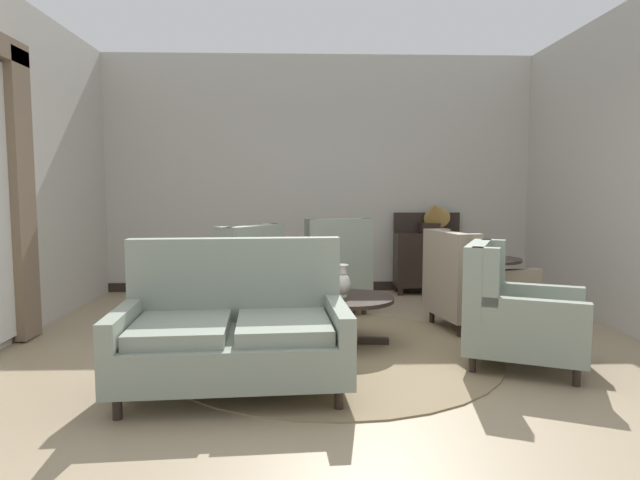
{
  "coord_description": "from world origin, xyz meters",
  "views": [
    {
      "loc": [
        -0.25,
        -4.28,
        1.4
      ],
      "look_at": [
        -0.07,
        0.77,
        0.93
      ],
      "focal_mm": 30.46,
      "sensor_mm": 36.0,
      "label": 1
    }
  ],
  "objects_px": {
    "sideboard": "(429,258)",
    "settee": "(234,332)",
    "armchair_near_window": "(334,273)",
    "armchair_near_sideboard": "(235,285)",
    "side_table": "(489,287)",
    "porcelain_vase": "(343,283)",
    "gramophone": "(435,214)",
    "armchair_foreground_right": "(513,315)",
    "coffee_table": "(349,307)",
    "armchair_far_left": "(471,287)"
  },
  "relations": [
    {
      "from": "armchair_far_left",
      "to": "armchair_foreground_right",
      "type": "bearing_deg",
      "value": 166.8
    },
    {
      "from": "side_table",
      "to": "sideboard",
      "type": "distance_m",
      "value": 2.04
    },
    {
      "from": "porcelain_vase",
      "to": "side_table",
      "type": "distance_m",
      "value": 1.52
    },
    {
      "from": "side_table",
      "to": "porcelain_vase",
      "type": "bearing_deg",
      "value": -165.62
    },
    {
      "from": "armchair_near_window",
      "to": "armchair_far_left",
      "type": "bearing_deg",
      "value": 137.44
    },
    {
      "from": "porcelain_vase",
      "to": "armchair_far_left",
      "type": "xyz_separation_m",
      "value": [
        1.34,
        0.55,
        -0.15
      ]
    },
    {
      "from": "armchair_near_window",
      "to": "gramophone",
      "type": "bearing_deg",
      "value": -157.4
    },
    {
      "from": "settee",
      "to": "armchair_near_sideboard",
      "type": "distance_m",
      "value": 1.72
    },
    {
      "from": "armchair_foreground_right",
      "to": "gramophone",
      "type": "relative_size",
      "value": 2.03
    },
    {
      "from": "armchair_foreground_right",
      "to": "sideboard",
      "type": "xyz_separation_m",
      "value": [
        0.04,
        3.04,
        0.06
      ]
    },
    {
      "from": "armchair_foreground_right",
      "to": "armchair_far_left",
      "type": "bearing_deg",
      "value": 22.36
    },
    {
      "from": "coffee_table",
      "to": "armchair_far_left",
      "type": "xyz_separation_m",
      "value": [
        1.29,
        0.56,
        0.07
      ]
    },
    {
      "from": "porcelain_vase",
      "to": "armchair_near_window",
      "type": "distance_m",
      "value": 1.29
    },
    {
      "from": "porcelain_vase",
      "to": "side_table",
      "type": "relative_size",
      "value": 0.4
    },
    {
      "from": "armchair_far_left",
      "to": "sideboard",
      "type": "xyz_separation_m",
      "value": [
        0.0,
        1.86,
        0.06
      ]
    },
    {
      "from": "armchair_near_window",
      "to": "armchair_near_sideboard",
      "type": "distance_m",
      "value": 1.22
    },
    {
      "from": "sideboard",
      "to": "gramophone",
      "type": "xyz_separation_m",
      "value": [
        0.05,
        -0.09,
        0.6
      ]
    },
    {
      "from": "coffee_table",
      "to": "armchair_far_left",
      "type": "bearing_deg",
      "value": 23.53
    },
    {
      "from": "armchair_near_window",
      "to": "armchair_near_sideboard",
      "type": "height_order",
      "value": "armchair_near_window"
    },
    {
      "from": "armchair_near_sideboard",
      "to": "sideboard",
      "type": "relative_size",
      "value": 1.05
    },
    {
      "from": "armchair_near_window",
      "to": "armchair_foreground_right",
      "type": "height_order",
      "value": "armchair_near_window"
    },
    {
      "from": "armchair_near_sideboard",
      "to": "armchair_near_window",
      "type": "bearing_deg",
      "value": 159.22
    },
    {
      "from": "armchair_foreground_right",
      "to": "armchair_near_window",
      "type": "bearing_deg",
      "value": 58.26
    },
    {
      "from": "coffee_table",
      "to": "side_table",
      "type": "distance_m",
      "value": 1.46
    },
    {
      "from": "porcelain_vase",
      "to": "sideboard",
      "type": "xyz_separation_m",
      "value": [
        1.34,
        2.41,
        -0.09
      ]
    },
    {
      "from": "armchair_far_left",
      "to": "armchair_near_sideboard",
      "type": "xyz_separation_m",
      "value": [
        -2.39,
        0.1,
        0.02
      ]
    },
    {
      "from": "side_table",
      "to": "settee",
      "type": "bearing_deg",
      "value": -148.15
    },
    {
      "from": "armchair_foreground_right",
      "to": "sideboard",
      "type": "distance_m",
      "value": 3.04
    },
    {
      "from": "armchair_near_window",
      "to": "side_table",
      "type": "height_order",
      "value": "armchair_near_window"
    },
    {
      "from": "settee",
      "to": "coffee_table",
      "type": "bearing_deg",
      "value": 45.42
    },
    {
      "from": "armchair_near_window",
      "to": "gramophone",
      "type": "relative_size",
      "value": 1.96
    },
    {
      "from": "coffee_table",
      "to": "settee",
      "type": "height_order",
      "value": "settee"
    },
    {
      "from": "side_table",
      "to": "armchair_foreground_right",
      "type": "bearing_deg",
      "value": -98.85
    },
    {
      "from": "armchair_near_window",
      "to": "gramophone",
      "type": "height_order",
      "value": "gramophone"
    },
    {
      "from": "armchair_foreground_right",
      "to": "side_table",
      "type": "xyz_separation_m",
      "value": [
        0.16,
        1.01,
        0.03
      ]
    },
    {
      "from": "coffee_table",
      "to": "gramophone",
      "type": "bearing_deg",
      "value": 60.08
    },
    {
      "from": "sideboard",
      "to": "armchair_near_sideboard",
      "type": "bearing_deg",
      "value": -143.7
    },
    {
      "from": "armchair_near_sideboard",
      "to": "settee",
      "type": "bearing_deg",
      "value": 44.43
    },
    {
      "from": "coffee_table",
      "to": "porcelain_vase",
      "type": "bearing_deg",
      "value": 168.08
    },
    {
      "from": "armchair_far_left",
      "to": "armchair_near_window",
      "type": "bearing_deg",
      "value": 49.63
    },
    {
      "from": "armchair_near_window",
      "to": "side_table",
      "type": "relative_size",
      "value": 1.48
    },
    {
      "from": "armchair_far_left",
      "to": "gramophone",
      "type": "height_order",
      "value": "gramophone"
    },
    {
      "from": "side_table",
      "to": "gramophone",
      "type": "height_order",
      "value": "gramophone"
    },
    {
      "from": "sideboard",
      "to": "settee",
      "type": "bearing_deg",
      "value": -122.31
    },
    {
      "from": "armchair_near_sideboard",
      "to": "side_table",
      "type": "height_order",
      "value": "armchair_near_sideboard"
    },
    {
      "from": "armchair_near_window",
      "to": "side_table",
      "type": "xyz_separation_m",
      "value": [
        1.47,
        -0.91,
        -0.01
      ]
    },
    {
      "from": "armchair_near_window",
      "to": "armchair_foreground_right",
      "type": "distance_m",
      "value": 2.33
    },
    {
      "from": "armchair_near_window",
      "to": "porcelain_vase",
      "type": "bearing_deg",
      "value": 76.42
    },
    {
      "from": "coffee_table",
      "to": "armchair_near_window",
      "type": "height_order",
      "value": "armchair_near_window"
    },
    {
      "from": "settee",
      "to": "armchair_foreground_right",
      "type": "height_order",
      "value": "settee"
    }
  ]
}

